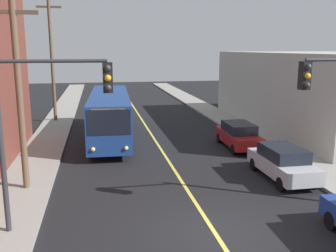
% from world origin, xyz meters
% --- Properties ---
extents(ground_plane, '(120.00, 120.00, 0.00)m').
position_xyz_m(ground_plane, '(0.00, 0.00, 0.00)').
color(ground_plane, black).
extents(sidewalk_left, '(2.50, 90.00, 0.15)m').
position_xyz_m(sidewalk_left, '(-7.25, 10.00, 0.07)').
color(sidewalk_left, gray).
rests_on(sidewalk_left, ground).
extents(sidewalk_right, '(2.50, 90.00, 0.15)m').
position_xyz_m(sidewalk_right, '(7.25, 10.00, 0.07)').
color(sidewalk_right, gray).
rests_on(sidewalk_right, ground).
extents(lane_stripe_center, '(0.16, 60.00, 0.01)m').
position_xyz_m(lane_stripe_center, '(0.00, 15.00, 0.01)').
color(lane_stripe_center, '#D8CC4C').
rests_on(lane_stripe_center, ground).
extents(building_right_warehouse, '(12.00, 19.57, 5.95)m').
position_xyz_m(building_right_warehouse, '(14.50, 15.68, 2.97)').
color(building_right_warehouse, '#B2B2A8').
rests_on(building_right_warehouse, ground).
extents(city_bus, '(3.06, 12.24, 3.20)m').
position_xyz_m(city_bus, '(-3.02, 14.51, 1.82)').
color(city_bus, navy).
rests_on(city_bus, ground).
extents(parked_car_silver, '(1.84, 4.41, 1.62)m').
position_xyz_m(parked_car_silver, '(4.90, 4.69, 0.84)').
color(parked_car_silver, '#B7B7BC').
rests_on(parked_car_silver, ground).
extents(parked_car_red, '(1.91, 4.45, 1.62)m').
position_xyz_m(parked_car_red, '(4.94, 10.59, 0.84)').
color(parked_car_red, maroon).
rests_on(parked_car_red, ground).
extents(utility_pole_near, '(2.40, 0.28, 9.05)m').
position_xyz_m(utility_pole_near, '(-7.08, 5.39, 5.16)').
color(utility_pole_near, brown).
rests_on(utility_pole_near, sidewalk_left).
extents(utility_pole_mid, '(2.40, 0.28, 10.94)m').
position_xyz_m(utility_pole_mid, '(-7.46, 21.73, 6.14)').
color(utility_pole_mid, brown).
rests_on(utility_pole_mid, sidewalk_left).
extents(traffic_signal_left_corner, '(3.75, 0.48, 6.00)m').
position_xyz_m(traffic_signal_left_corner, '(-5.41, 1.22, 4.30)').
color(traffic_signal_left_corner, '#2D2D33').
rests_on(traffic_signal_left_corner, sidewalk_left).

